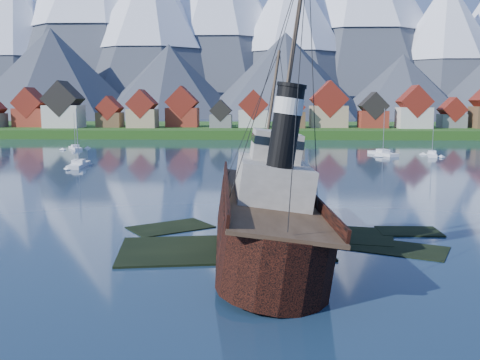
{
  "coord_description": "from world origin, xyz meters",
  "views": [
    {
      "loc": [
        0.02,
        -47.27,
        12.95
      ],
      "look_at": [
        -1.85,
        6.0,
        5.0
      ],
      "focal_mm": 40.0,
      "sensor_mm": 36.0,
      "label": 1
    }
  ],
  "objects_px": {
    "tugboat_wreck": "(260,210)",
    "sailboat_e": "(383,154)",
    "sailboat_d": "(432,155)",
    "sailboat_c": "(75,148)",
    "sailboat_a": "(79,165)"
  },
  "relations": [
    {
      "from": "tugboat_wreck",
      "to": "sailboat_e",
      "type": "distance_m",
      "value": 87.14
    },
    {
      "from": "sailboat_d",
      "to": "sailboat_e",
      "type": "height_order",
      "value": "sailboat_e"
    },
    {
      "from": "tugboat_wreck",
      "to": "sailboat_e",
      "type": "xyz_separation_m",
      "value": [
        29.6,
        81.9,
        -3.0
      ]
    },
    {
      "from": "tugboat_wreck",
      "to": "sailboat_c",
      "type": "height_order",
      "value": "tugboat_wreck"
    },
    {
      "from": "sailboat_c",
      "to": "sailboat_d",
      "type": "height_order",
      "value": "sailboat_d"
    },
    {
      "from": "sailboat_e",
      "to": "sailboat_a",
      "type": "bearing_deg",
      "value": -177.72
    },
    {
      "from": "sailboat_c",
      "to": "tugboat_wreck",
      "type": "bearing_deg",
      "value": -94.01
    },
    {
      "from": "sailboat_a",
      "to": "sailboat_e",
      "type": "xyz_separation_m",
      "value": [
        65.25,
        25.22,
        -0.01
      ]
    },
    {
      "from": "tugboat_wreck",
      "to": "sailboat_c",
      "type": "xyz_separation_m",
      "value": [
        -49.39,
        94.68,
        -3.03
      ]
    },
    {
      "from": "sailboat_c",
      "to": "sailboat_d",
      "type": "bearing_deg",
      "value": -40.97
    },
    {
      "from": "sailboat_c",
      "to": "sailboat_a",
      "type": "bearing_deg",
      "value": -101.68
    },
    {
      "from": "tugboat_wreck",
      "to": "sailboat_a",
      "type": "height_order",
      "value": "tugboat_wreck"
    },
    {
      "from": "sailboat_c",
      "to": "sailboat_e",
      "type": "relative_size",
      "value": 0.87
    },
    {
      "from": "sailboat_d",
      "to": "sailboat_e",
      "type": "xyz_separation_m",
      "value": [
        -10.97,
        2.14,
        0.01
      ]
    },
    {
      "from": "sailboat_d",
      "to": "sailboat_e",
      "type": "bearing_deg",
      "value": -176.32
    }
  ]
}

